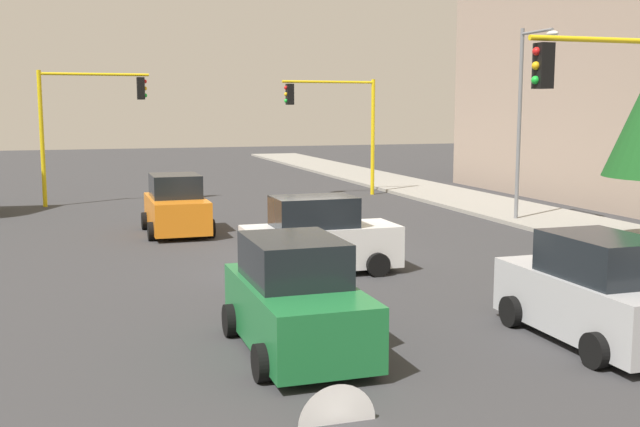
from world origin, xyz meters
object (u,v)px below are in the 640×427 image
Objects in this scene: traffic_signal_far_left at (337,113)px; car_orange at (176,207)px; street_lamp_curbside at (526,103)px; car_white at (319,238)px; car_green at (296,300)px; traffic_signal_far_right at (85,111)px; traffic_signal_near_left at (632,112)px; car_silver at (595,293)px.

car_orange is at bearing -45.25° from traffic_signal_far_left.
street_lamp_curbside is at bearing 81.84° from car_orange.
car_orange is (8.63, -8.71, -3.02)m from traffic_signal_far_left.
traffic_signal_far_left is 1.40× the size of car_white.
car_green is 13.22m from car_orange.
car_white is at bearing 18.49° from traffic_signal_far_right.
car_orange is at bearing -178.37° from car_green.
traffic_signal_far_left is 23.58m from car_green.
traffic_signal_far_left is 11.38m from traffic_signal_far_right.
street_lamp_curbside reaches higher than traffic_signal_far_right.
traffic_signal_near_left is 14.70m from car_orange.
traffic_signal_far_left reaches higher than car_white.
street_lamp_curbside is at bearing 120.42° from car_white.
traffic_signal_near_left is 1.44× the size of car_silver.
street_lamp_curbside is 12.83m from car_orange.
car_silver is 1.01× the size of car_green.
street_lamp_curbside is 11.61m from car_white.
street_lamp_curbside is (10.39, 3.53, 0.43)m from traffic_signal_far_left.
traffic_signal_far_left is at bearing 172.35° from car_silver.
traffic_signal_far_right is 24.67m from car_silver.
street_lamp_curbside is at bearing 55.13° from traffic_signal_far_right.
car_green is at bearing -102.59° from car_silver.
car_silver is 15.44m from car_orange.
traffic_signal_far_left is 17.36m from car_white.
car_white is (16.00, -6.03, -3.03)m from traffic_signal_far_left.
car_orange is at bearing -160.00° from car_white.
traffic_signal_near_left is (20.00, 11.43, 0.04)m from traffic_signal_far_right.
car_silver is (23.02, -3.09, -3.02)m from traffic_signal_far_left.
traffic_signal_near_left is at bearing -19.92° from street_lamp_curbside.
traffic_signal_far_right is 1.44× the size of car_green.
car_green is at bearing 7.94° from traffic_signal_far_right.
traffic_signal_far_right reaches higher than car_silver.
street_lamp_curbside is at bearing 134.01° from car_green.
car_silver is at bearing -27.66° from street_lamp_curbside.
traffic_signal_far_left is 12.63m from car_orange.
traffic_signal_far_right is 0.82× the size of street_lamp_curbside.
traffic_signal_far_right reaches higher than traffic_signal_far_left.
car_silver is at bearing 21.34° from car_orange.
traffic_signal_far_right is 17.17m from car_white.
traffic_signal_far_right is 1.46× the size of car_white.
traffic_signal_far_left is at bearing -179.88° from traffic_signal_near_left.
traffic_signal_far_right is at bearing -90.00° from traffic_signal_far_left.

